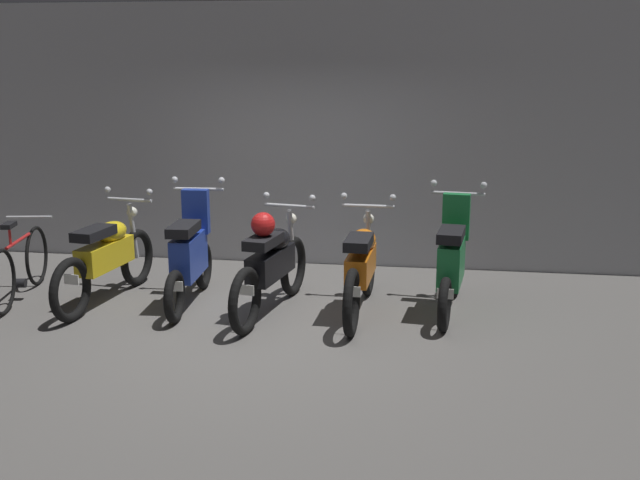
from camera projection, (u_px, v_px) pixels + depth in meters
ground_plane at (260, 330)px, 7.34m from camera, size 80.00×80.00×0.00m
back_wall at (305, 135)px, 9.50m from camera, size 16.00×0.30×3.21m
motorbike_slot_0 at (107, 257)px, 8.10m from camera, size 0.59×1.94×1.15m
motorbike_slot_1 at (190, 255)px, 8.03m from camera, size 0.59×1.68×1.29m
motorbike_slot_2 at (271, 263)px, 7.73m from camera, size 0.59×1.94×1.15m
motorbike_slot_3 at (361, 266)px, 7.73m from camera, size 0.59×1.95×1.15m
motorbike_slot_4 at (452, 261)px, 7.77m from camera, size 0.59×1.68×1.29m
bicycle at (20, 266)px, 8.22m from camera, size 0.50×1.71×0.89m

